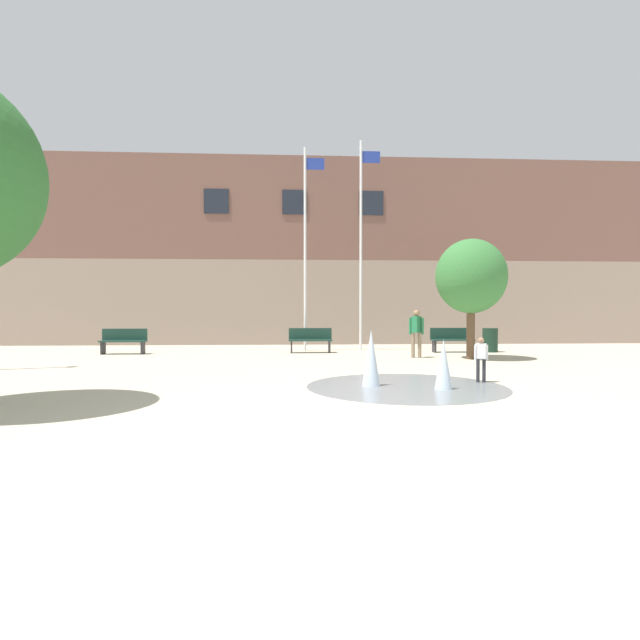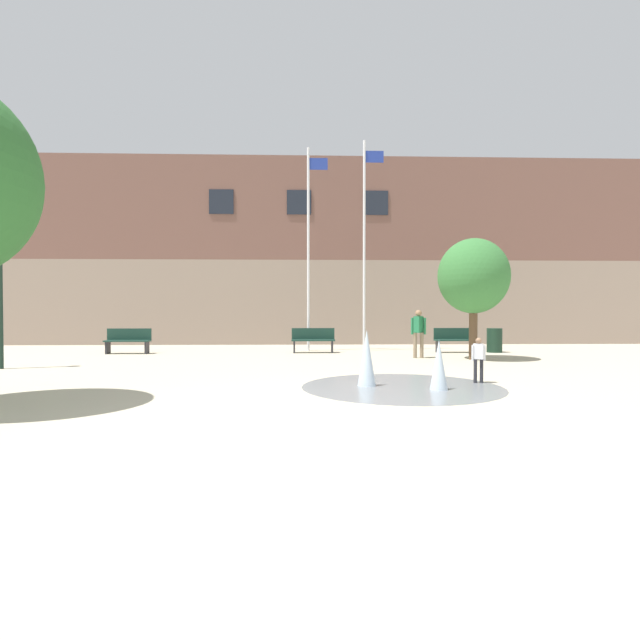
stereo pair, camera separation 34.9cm
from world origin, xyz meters
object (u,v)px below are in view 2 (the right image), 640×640
object	(u,v)px
teen_by_trashcan	(418,330)
park_bench_left_of_flagpoles	(128,340)
child_with_pink_shirt	(479,356)
lamp_post_left_lane	(0,266)
street_tree_near_building	(474,276)
flagpole_right	(365,240)
trash_can	(494,340)
park_bench_center	(456,340)
flagpole_left	(309,243)
park_bench_under_left_flagpole	(313,340)

from	to	relation	value
teen_by_trashcan	park_bench_left_of_flagpoles	bearing A→B (deg)	-61.74
child_with_pink_shirt	lamp_post_left_lane	xyz separation A→B (m)	(-11.95, 2.99, 2.18)
park_bench_left_of_flagpoles	street_tree_near_building	xyz separation A→B (m)	(11.80, -2.53, 2.18)
flagpole_right	park_bench_left_of_flagpoles	bearing A→B (deg)	-172.93
child_with_pink_shirt	street_tree_near_building	xyz separation A→B (m)	(1.63, 5.07, 2.08)
teen_by_trashcan	trash_can	xyz separation A→B (m)	(3.35, 2.07, -0.48)
lamp_post_left_lane	trash_can	xyz separation A→B (m)	(15.29, 4.70, -2.31)
park_bench_center	flagpole_left	size ratio (longest dim) A/B	0.20
street_tree_near_building	child_with_pink_shirt	bearing A→B (deg)	-107.79
teen_by_trashcan	flagpole_right	xyz separation A→B (m)	(-1.40, 3.07, 3.39)
park_bench_under_left_flagpole	flagpole_right	world-z (taller)	flagpole_right
park_bench_left_of_flagpoles	lamp_post_left_lane	distance (m)	5.44
lamp_post_left_lane	street_tree_near_building	xyz separation A→B (m)	(13.58, 2.08, -0.10)
flagpole_right	lamp_post_left_lane	xyz separation A→B (m)	(-10.54, -5.70, -1.57)
park_bench_center	flagpole_right	world-z (taller)	flagpole_right
park_bench_left_of_flagpoles	flagpole_right	bearing A→B (deg)	7.07
park_bench_left_of_flagpoles	lamp_post_left_lane	world-z (taller)	lamp_post_left_lane
trash_can	teen_by_trashcan	bearing A→B (deg)	-148.27
teen_by_trashcan	flagpole_left	distance (m)	5.72
flagpole_left	flagpole_right	size ratio (longest dim) A/B	0.96
park_bench_under_left_flagpole	street_tree_near_building	size ratio (longest dim) A/B	0.41
park_bench_under_left_flagpole	child_with_pink_shirt	world-z (taller)	child_with_pink_shirt
teen_by_trashcan	street_tree_near_building	world-z (taller)	street_tree_near_building
park_bench_under_left_flagpole	trash_can	distance (m)	6.78
park_bench_center	flagpole_left	world-z (taller)	flagpole_left
teen_by_trashcan	street_tree_near_building	xyz separation A→B (m)	(1.63, -0.55, 1.72)
child_with_pink_shirt	trash_can	bearing A→B (deg)	98.60
park_bench_center	child_with_pink_shirt	xyz separation A→B (m)	(-1.88, -7.70, 0.10)
street_tree_near_building	lamp_post_left_lane	bearing A→B (deg)	-171.31
flagpole_left	flagpole_right	distance (m)	2.18
flagpole_right	park_bench_under_left_flagpole	bearing A→B (deg)	-155.83
park_bench_center	lamp_post_left_lane	size ratio (longest dim) A/B	0.37
park_bench_under_left_flagpole	trash_can	xyz separation A→B (m)	(6.78, -0.09, -0.03)
park_bench_left_of_flagpoles	street_tree_near_building	bearing A→B (deg)	-12.11
park_bench_under_left_flagpole	lamp_post_left_lane	distance (m)	10.02
flagpole_left	teen_by_trashcan	bearing A→B (deg)	-40.64
teen_by_trashcan	flagpole_right	world-z (taller)	flagpole_right
street_tree_near_building	park_bench_left_of_flagpoles	bearing A→B (deg)	167.89
park_bench_under_left_flagpole	flagpole_right	size ratio (longest dim) A/B	0.20
park_bench_under_left_flagpole	flagpole_left	xyz separation A→B (m)	(-0.14, 0.91, 3.70)
child_with_pink_shirt	flagpole_left	bearing A→B (deg)	144.47
park_bench_under_left_flagpole	street_tree_near_building	xyz separation A→B (m)	(5.07, -2.71, 2.18)
trash_can	street_tree_near_building	distance (m)	3.83
park_bench_under_left_flagpole	flagpole_left	world-z (taller)	flagpole_left
lamp_post_left_lane	street_tree_near_building	bearing A→B (deg)	8.69
trash_can	street_tree_near_building	world-z (taller)	street_tree_near_building
park_bench_center	flagpole_left	xyz separation A→B (m)	(-5.46, 0.99, 3.70)
teen_by_trashcan	flagpole_left	bearing A→B (deg)	-91.34
park_bench_left_of_flagpoles	teen_by_trashcan	xyz separation A→B (m)	(10.16, -1.98, 0.45)
flagpole_left	lamp_post_left_lane	distance (m)	10.22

